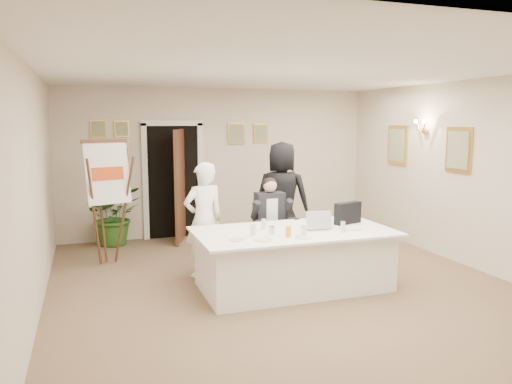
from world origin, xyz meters
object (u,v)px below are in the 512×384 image
object	(u,v)px
oj_glass	(288,232)
laptop_bag	(348,213)
potted_palm	(114,215)
laptop	(315,218)
steel_jug	(272,231)
paper_stack	(350,228)
conference_table	(293,259)
seated_man	(271,222)
flip_chart	(107,209)
standing_man	(204,220)
standing_woman	(282,198)

from	to	relation	value
oj_glass	laptop_bag	bearing A→B (deg)	23.99
potted_palm	laptop	world-z (taller)	potted_palm
steel_jug	laptop	bearing A→B (deg)	15.37
laptop	laptop_bag	distance (m)	0.58
paper_stack	steel_jug	xyz separation A→B (m)	(-1.09, 0.03, 0.04)
potted_palm	oj_glass	distance (m)	3.98
laptop	laptop_bag	world-z (taller)	laptop_bag
conference_table	steel_jug	size ratio (longest dim) A/B	23.36
laptop	conference_table	bearing A→B (deg)	-169.10
seated_man	laptop	world-z (taller)	seated_man
seated_man	flip_chart	xyz separation A→B (m)	(-2.33, 0.88, 0.18)
seated_man	standing_man	world-z (taller)	standing_man
oj_glass	steel_jug	size ratio (longest dim) A/B	1.18
seated_man	standing_woman	distance (m)	0.80
conference_table	steel_jug	distance (m)	0.60
seated_man	paper_stack	world-z (taller)	seated_man
laptop	steel_jug	size ratio (longest dim) A/B	3.28
conference_table	oj_glass	distance (m)	0.59
standing_man	standing_woman	world-z (taller)	standing_woman
conference_table	seated_man	size ratio (longest dim) A/B	1.88
standing_woman	potted_palm	xyz separation A→B (m)	(-2.60, 1.49, -0.40)
standing_man	steel_jug	distance (m)	1.21
conference_table	laptop_bag	world-z (taller)	laptop_bag
standing_man	paper_stack	distance (m)	2.02
standing_man	paper_stack	size ratio (longest dim) A/B	6.01
flip_chart	oj_glass	distance (m)	3.04
paper_stack	steel_jug	size ratio (longest dim) A/B	2.46
laptop_bag	steel_jug	bearing A→B (deg)	176.52
potted_palm	steel_jug	xyz separation A→B (m)	(1.73, -3.33, 0.30)
paper_stack	steel_jug	distance (m)	1.09
paper_stack	standing_man	bearing A→B (deg)	148.28
potted_palm	laptop	xyz separation A→B (m)	(2.41, -3.14, 0.38)
standing_man	laptop_bag	size ratio (longest dim) A/B	3.83
potted_palm	laptop	bearing A→B (deg)	-52.51
conference_table	seated_man	world-z (taller)	seated_man
potted_palm	paper_stack	xyz separation A→B (m)	(2.82, -3.36, 0.26)
standing_man	laptop	bearing A→B (deg)	134.10
seated_man	oj_glass	distance (m)	1.40
seated_man	flip_chart	size ratio (longest dim) A/B	0.73
seated_man	oj_glass	size ratio (longest dim) A/B	10.51
seated_man	laptop	distance (m)	1.07
laptop_bag	steel_jug	xyz separation A→B (m)	(-1.25, -0.33, -0.09)
flip_chart	standing_man	xyz separation A→B (m)	(1.27, -1.05, -0.05)
laptop	oj_glass	world-z (taller)	laptop
standing_man	laptop	distance (m)	1.56
conference_table	standing_woman	size ratio (longest dim) A/B	1.38
standing_woman	laptop	xyz separation A→B (m)	(-0.19, -1.65, -0.02)
flip_chart	standing_woman	bearing A→B (deg)	-5.06
standing_woman	steel_jug	bearing A→B (deg)	97.45
flip_chart	oj_glass	size ratio (longest dim) A/B	14.43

